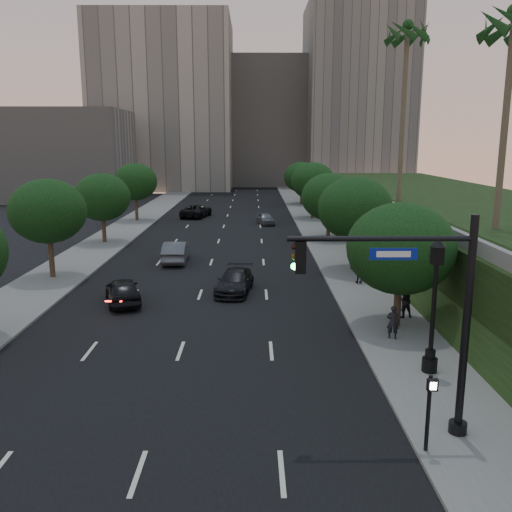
{
  "coord_description": "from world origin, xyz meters",
  "views": [
    {
      "loc": [
        3.21,
        -17.47,
        9.03
      ],
      "look_at": [
        3.35,
        8.3,
        3.6
      ],
      "focal_mm": 38.0,
      "sensor_mm": 36.0,
      "label": 1
    }
  ],
  "objects_px": {
    "sedan_mid_left": "(176,252)",
    "sedan_near_right": "(235,281)",
    "sedan_far_left": "(196,211)",
    "sedan_far_right": "(265,219)",
    "street_lamp": "(433,311)",
    "sedan_near_left": "(123,291)",
    "pedestrian_a": "(393,322)",
    "pedestrian_c": "(360,270)",
    "pedestrian_b": "(404,300)",
    "traffic_signal_mast": "(430,325)"
  },
  "relations": [
    {
      "from": "traffic_signal_mast",
      "to": "sedan_near_left",
      "type": "bearing_deg",
      "value": 131.45
    },
    {
      "from": "sedan_far_left",
      "to": "pedestrian_b",
      "type": "height_order",
      "value": "pedestrian_b"
    },
    {
      "from": "street_lamp",
      "to": "pedestrian_b",
      "type": "relative_size",
      "value": 3.01
    },
    {
      "from": "street_lamp",
      "to": "sedan_near_right",
      "type": "height_order",
      "value": "street_lamp"
    },
    {
      "from": "sedan_mid_left",
      "to": "sedan_far_left",
      "type": "distance_m",
      "value": 25.32
    },
    {
      "from": "sedan_mid_left",
      "to": "sedan_far_right",
      "type": "bearing_deg",
      "value": -112.34
    },
    {
      "from": "street_lamp",
      "to": "sedan_near_left",
      "type": "bearing_deg",
      "value": 145.79
    },
    {
      "from": "traffic_signal_mast",
      "to": "sedan_far_left",
      "type": "relative_size",
      "value": 1.23
    },
    {
      "from": "street_lamp",
      "to": "sedan_mid_left",
      "type": "distance_m",
      "value": 24.46
    },
    {
      "from": "sedan_far_left",
      "to": "sedan_far_right",
      "type": "relative_size",
      "value": 1.48
    },
    {
      "from": "sedan_far_right",
      "to": "pedestrian_b",
      "type": "bearing_deg",
      "value": -90.58
    },
    {
      "from": "pedestrian_a",
      "to": "pedestrian_c",
      "type": "xyz_separation_m",
      "value": [
        0.41,
        10.0,
        0.06
      ]
    },
    {
      "from": "street_lamp",
      "to": "sedan_near_right",
      "type": "distance_m",
      "value": 14.66
    },
    {
      "from": "sedan_near_right",
      "to": "pedestrian_c",
      "type": "height_order",
      "value": "pedestrian_c"
    },
    {
      "from": "pedestrian_c",
      "to": "pedestrian_b",
      "type": "bearing_deg",
      "value": 86.33
    },
    {
      "from": "pedestrian_b",
      "to": "pedestrian_c",
      "type": "height_order",
      "value": "pedestrian_b"
    },
    {
      "from": "sedan_near_right",
      "to": "pedestrian_b",
      "type": "bearing_deg",
      "value": -23.38
    },
    {
      "from": "sedan_near_left",
      "to": "pedestrian_a",
      "type": "distance_m",
      "value": 15.14
    },
    {
      "from": "sedan_mid_left",
      "to": "pedestrian_c",
      "type": "distance_m",
      "value": 14.58
    },
    {
      "from": "street_lamp",
      "to": "pedestrian_c",
      "type": "distance_m",
      "value": 13.75
    },
    {
      "from": "pedestrian_c",
      "to": "sedan_far_right",
      "type": "bearing_deg",
      "value": -89.77
    },
    {
      "from": "sedan_mid_left",
      "to": "pedestrian_b",
      "type": "height_order",
      "value": "pedestrian_b"
    },
    {
      "from": "pedestrian_a",
      "to": "pedestrian_b",
      "type": "height_order",
      "value": "pedestrian_b"
    },
    {
      "from": "pedestrian_a",
      "to": "pedestrian_c",
      "type": "bearing_deg",
      "value": -77.6
    },
    {
      "from": "pedestrian_c",
      "to": "traffic_signal_mast",
      "type": "bearing_deg",
      "value": 73.78
    },
    {
      "from": "traffic_signal_mast",
      "to": "sedan_near_right",
      "type": "xyz_separation_m",
      "value": [
        -6.42,
        16.67,
        -2.98
      ]
    },
    {
      "from": "pedestrian_b",
      "to": "sedan_near_right",
      "type": "bearing_deg",
      "value": -45.88
    },
    {
      "from": "sedan_near_right",
      "to": "pedestrian_b",
      "type": "relative_size",
      "value": 2.55
    },
    {
      "from": "sedan_near_right",
      "to": "pedestrian_b",
      "type": "height_order",
      "value": "pedestrian_b"
    },
    {
      "from": "pedestrian_b",
      "to": "sedan_mid_left",
      "type": "bearing_deg",
      "value": -60.61
    },
    {
      "from": "sedan_near_right",
      "to": "sedan_far_right",
      "type": "relative_size",
      "value": 1.23
    },
    {
      "from": "sedan_far_right",
      "to": "pedestrian_c",
      "type": "bearing_deg",
      "value": -89.78
    },
    {
      "from": "pedestrian_a",
      "to": "pedestrian_b",
      "type": "xyz_separation_m",
      "value": [
        1.35,
        3.11,
        0.15
      ]
    },
    {
      "from": "traffic_signal_mast",
      "to": "pedestrian_b",
      "type": "distance_m",
      "value": 11.92
    },
    {
      "from": "street_lamp",
      "to": "sedan_mid_left",
      "type": "height_order",
      "value": "street_lamp"
    },
    {
      "from": "sedan_near_left",
      "to": "sedan_far_left",
      "type": "bearing_deg",
      "value": -109.19
    },
    {
      "from": "sedan_near_left",
      "to": "sedan_far_right",
      "type": "relative_size",
      "value": 1.14
    },
    {
      "from": "sedan_mid_left",
      "to": "sedan_far_left",
      "type": "height_order",
      "value": "sedan_mid_left"
    },
    {
      "from": "sedan_mid_left",
      "to": "sedan_near_right",
      "type": "relative_size",
      "value": 1.04
    },
    {
      "from": "sedan_far_left",
      "to": "sedan_far_right",
      "type": "distance_m",
      "value": 10.23
    },
    {
      "from": "street_lamp",
      "to": "sedan_far_right",
      "type": "height_order",
      "value": "street_lamp"
    },
    {
      "from": "sedan_far_right",
      "to": "sedan_mid_left",
      "type": "bearing_deg",
      "value": -122.09
    },
    {
      "from": "pedestrian_a",
      "to": "traffic_signal_mast",
      "type": "bearing_deg",
      "value": 97.01
    },
    {
      "from": "sedan_far_left",
      "to": "pedestrian_a",
      "type": "relative_size",
      "value": 3.64
    },
    {
      "from": "street_lamp",
      "to": "sedan_near_right",
      "type": "bearing_deg",
      "value": 123.88
    },
    {
      "from": "pedestrian_a",
      "to": "sedan_near_right",
      "type": "bearing_deg",
      "value": -33.33
    },
    {
      "from": "sedan_near_left",
      "to": "pedestrian_b",
      "type": "bearing_deg",
      "value": 150.29
    },
    {
      "from": "street_lamp",
      "to": "pedestrian_a",
      "type": "distance_m",
      "value": 4.07
    },
    {
      "from": "pedestrian_c",
      "to": "sedan_near_left",
      "type": "bearing_deg",
      "value": 3.76
    },
    {
      "from": "sedan_near_right",
      "to": "pedestrian_a",
      "type": "distance_m",
      "value": 11.3
    }
  ]
}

